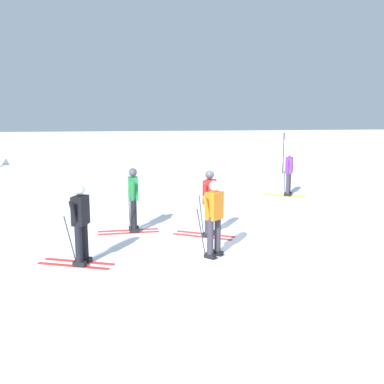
{
  "coord_description": "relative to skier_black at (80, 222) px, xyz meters",
  "views": [
    {
      "loc": [
        -2.51,
        -10.54,
        3.19
      ],
      "look_at": [
        -0.7,
        1.81,
        0.9
      ],
      "focal_mm": 41.71,
      "sensor_mm": 36.0,
      "label": 1
    }
  ],
  "objects": [
    {
      "name": "ground_plane",
      "position": [
        3.5,
        1.38,
        -0.92
      ],
      "size": [
        120.0,
        120.0,
        0.0
      ],
      "primitive_type": "plane",
      "color": "white"
    },
    {
      "name": "far_snow_ridge",
      "position": [
        3.5,
        22.76,
        -0.26
      ],
      "size": [
        80.0,
        8.52,
        1.32
      ],
      "primitive_type": "cube",
      "color": "white",
      "rests_on": "ground"
    },
    {
      "name": "skier_black",
      "position": [
        0.0,
        0.0,
        0.0
      ],
      "size": [
        1.62,
        0.96,
        1.71
      ],
      "color": "red",
      "rests_on": "ground"
    },
    {
      "name": "skier_orange",
      "position": [
        2.82,
        0.07,
        0.0
      ],
      "size": [
        1.38,
        1.4,
        1.71
      ],
      "color": "silver",
      "rests_on": "ground"
    },
    {
      "name": "skier_red",
      "position": [
        3.02,
        1.73,
        0.0
      ],
      "size": [
        1.57,
        1.11,
        1.71
      ],
      "color": "red",
      "rests_on": "ground"
    },
    {
      "name": "skier_purple",
      "position": [
        6.98,
        6.72,
        -0.0
      ],
      "size": [
        1.58,
        1.09,
        1.71
      ],
      "color": "gold",
      "rests_on": "ground"
    },
    {
      "name": "skier_green",
      "position": [
        1.12,
        2.45,
        -0.0
      ],
      "size": [
        1.62,
        1.0,
        1.71
      ],
      "color": "red",
      "rests_on": "ground"
    },
    {
      "name": "trail_marker_pole",
      "position": [
        8.92,
        12.68,
        0.12
      ],
      "size": [
        0.05,
        0.05,
        2.08
      ],
      "primitive_type": "cylinder",
      "color": "black",
      "rests_on": "ground"
    }
  ]
}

